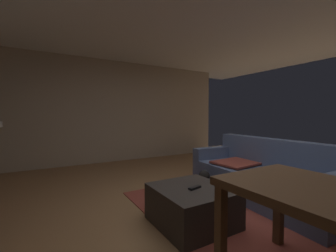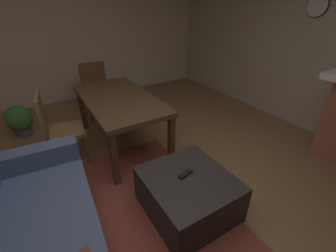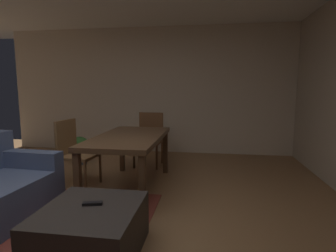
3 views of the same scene
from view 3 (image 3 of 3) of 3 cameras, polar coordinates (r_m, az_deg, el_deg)
The scene contains 9 objects.
floor at distance 2.65m, azimuth -21.39°, elevation -23.55°, with size 9.03×9.03×0.00m, color olive.
wall_right_window_side at distance 5.82m, azimuth -3.22°, elevation 7.47°, with size 0.12×6.30×2.62m, color beige.
area_rug at distance 2.83m, azimuth -28.67°, elevation -21.59°, with size 2.60×2.00×0.01m, color brown.
ottoman_coffee_table at distance 2.43m, azimuth -15.96°, elevation -20.67°, with size 0.83×0.77×0.41m, color #2D2826.
tv_remote at distance 2.38m, azimuth -15.70°, elevation -15.52°, with size 0.05×0.16×0.02m, color black.
dining_table at distance 3.64m, azimuth -8.14°, elevation -3.23°, with size 1.65×0.85×0.74m.
dining_chair_east at distance 4.82m, azimuth -3.90°, elevation -2.06°, with size 0.46×0.46×0.93m.
dining_chair_north at distance 3.98m, azimuth -19.41°, elevation -4.63°, with size 0.48×0.48×0.93m.
potted_plant at distance 5.12m, azimuth -18.19°, elevation -4.72°, with size 0.38×0.38×0.50m.
Camera 3 is at (-1.94, -1.19, 1.36)m, focal length 28.77 mm.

